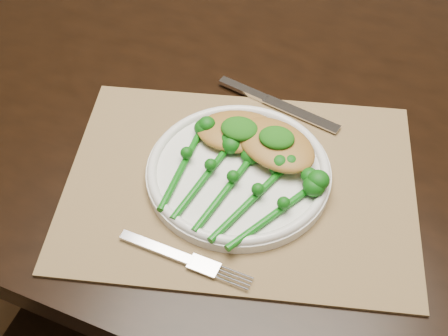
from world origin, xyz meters
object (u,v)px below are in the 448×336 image
(dinner_plate, at_px, (239,171))
(broccolini_bundle, at_px, (224,192))
(placemat, at_px, (240,184))
(dining_table, at_px, (242,227))
(chicken_fillet_left, at_px, (239,131))

(dinner_plate, height_order, broccolini_bundle, broccolini_bundle)
(placemat, bearing_deg, dining_table, 92.46)
(dinner_plate, bearing_deg, dining_table, 101.51)
(dining_table, distance_m, dinner_plate, 0.43)
(placemat, height_order, dinner_plate, dinner_plate)
(placemat, height_order, broccolini_bundle, broccolini_bundle)
(dining_table, distance_m, broccolini_bundle, 0.46)
(dining_table, xyz_separation_m, chicken_fillet_left, (0.02, -0.12, 0.40))
(chicken_fillet_left, relative_size, broccolini_bundle, 0.53)
(placemat, xyz_separation_m, dinner_plate, (-0.01, 0.01, 0.01))
(broccolini_bundle, bearing_deg, chicken_fillet_left, 113.34)
(chicken_fillet_left, bearing_deg, placemat, -83.55)
(dining_table, xyz_separation_m, dinner_plate, (0.04, -0.18, 0.39))
(placemat, distance_m, dinner_plate, 0.02)
(dinner_plate, distance_m, broccolini_bundle, 0.05)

